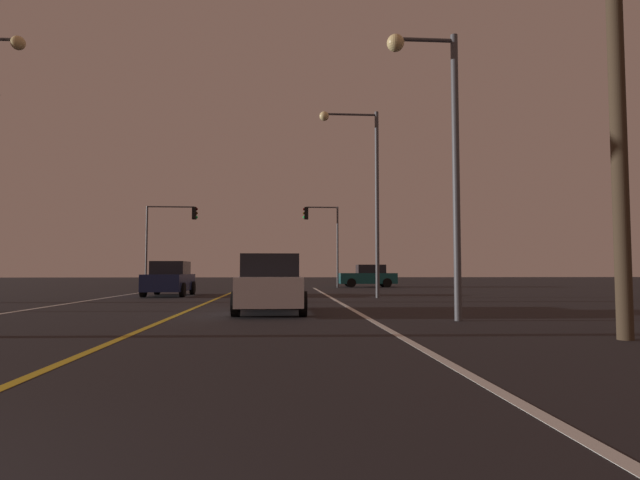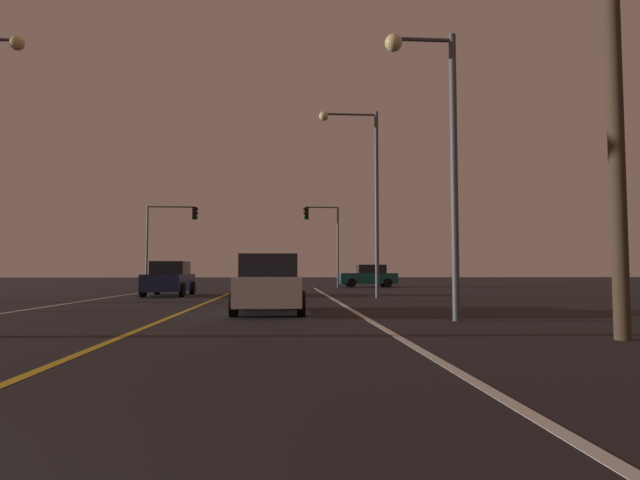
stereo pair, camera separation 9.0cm
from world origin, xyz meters
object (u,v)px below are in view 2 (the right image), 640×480
at_px(car_lead_same_lane, 269,285).
at_px(car_crossing_side, 369,276).
at_px(street_lamp_right_far, 363,179).
at_px(car_oncoming, 170,279).
at_px(traffic_light_near_right, 322,228).
at_px(utility_pole_right, 613,57).
at_px(street_lamp_right_near, 437,135).
at_px(traffic_light_near_left, 171,227).

relative_size(car_lead_same_lane, car_crossing_side, 1.00).
bearing_deg(street_lamp_right_far, car_oncoming, -16.10).
relative_size(traffic_light_near_right, utility_pole_right, 0.61).
bearing_deg(car_lead_same_lane, car_oncoming, 25.66).
relative_size(car_oncoming, utility_pole_right, 0.44).
distance_m(car_lead_same_lane, street_lamp_right_far, 10.26).
distance_m(street_lamp_right_near, street_lamp_right_far, 11.07).
height_order(car_oncoming, traffic_light_near_left, traffic_light_near_left).
relative_size(street_lamp_right_far, utility_pole_right, 0.89).
relative_size(car_oncoming, street_lamp_right_near, 0.60).
xyz_separation_m(car_crossing_side, traffic_light_near_right, (-3.65, -1.33, 3.55)).
bearing_deg(car_oncoming, utility_pole_right, 33.87).
distance_m(car_lead_same_lane, traffic_light_near_left, 24.43).
bearing_deg(car_lead_same_lane, car_crossing_side, -15.76).
relative_size(car_crossing_side, traffic_light_near_right, 0.72).
bearing_deg(traffic_light_near_right, street_lamp_right_near, 92.35).
height_order(car_lead_same_lane, street_lamp_right_far, street_lamp_right_far).
relative_size(traffic_light_near_left, utility_pole_right, 0.61).
xyz_separation_m(car_lead_same_lane, car_oncoming, (-5.23, 10.90, 0.00)).
bearing_deg(utility_pole_right, traffic_light_near_right, 96.32).
bearing_deg(street_lamp_right_far, traffic_light_near_left, -51.13).
bearing_deg(traffic_light_near_right, utility_pole_right, 96.32).
bearing_deg(car_lead_same_lane, street_lamp_right_far, -26.22).
height_order(car_lead_same_lane, street_lamp_right_near, street_lamp_right_near).
relative_size(traffic_light_near_left, street_lamp_right_far, 0.69).
xyz_separation_m(car_oncoming, traffic_light_near_left, (-2.54, 11.99, 3.57)).
bearing_deg(street_lamp_right_far, utility_pole_right, 99.24).
distance_m(traffic_light_near_right, traffic_light_near_left, 10.96).
height_order(traffic_light_near_right, street_lamp_right_near, street_lamp_right_near).
distance_m(car_lead_same_lane, car_crossing_side, 25.16).
relative_size(car_lead_same_lane, traffic_light_near_right, 0.72).
bearing_deg(car_crossing_side, traffic_light_near_right, 20.01).
bearing_deg(traffic_light_near_right, traffic_light_near_left, 0.00).
height_order(car_crossing_side, street_lamp_right_far, street_lamp_right_far).
bearing_deg(utility_pole_right, street_lamp_right_near, 120.85).
relative_size(street_lamp_right_near, street_lamp_right_far, 0.84).
bearing_deg(street_lamp_right_near, utility_pole_right, 120.85).
bearing_deg(street_lamp_right_near, street_lamp_right_far, -88.99).
xyz_separation_m(car_oncoming, street_lamp_right_far, (9.28, -2.68, 4.63)).
distance_m(car_crossing_side, utility_pole_right, 31.01).
bearing_deg(street_lamp_right_far, traffic_light_near_right, -86.64).
bearing_deg(car_crossing_side, car_oncoming, 47.82).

